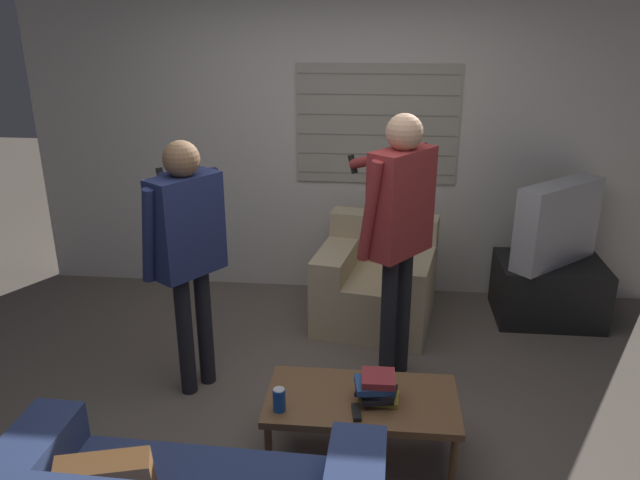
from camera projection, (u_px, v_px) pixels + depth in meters
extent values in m
plane|color=#665B51|center=(318.00, 431.00, 3.65)|extent=(16.00, 16.00, 0.00)
cube|color=silver|center=(342.00, 144.00, 5.09)|extent=(5.20, 0.06, 2.55)
cube|color=#A8A393|center=(377.00, 125.00, 4.97)|extent=(1.29, 0.02, 0.95)
cube|color=gray|center=(375.00, 173.00, 5.10)|extent=(1.27, 0.00, 0.01)
cube|color=gray|center=(376.00, 154.00, 5.04)|extent=(1.27, 0.00, 0.01)
cube|color=gray|center=(377.00, 135.00, 4.99)|extent=(1.27, 0.00, 0.01)
cube|color=gray|center=(377.00, 115.00, 4.93)|extent=(1.27, 0.00, 0.01)
cube|color=gray|center=(378.00, 95.00, 4.88)|extent=(1.27, 0.00, 0.01)
cube|color=gray|center=(379.00, 74.00, 4.82)|extent=(1.27, 0.00, 0.01)
cube|color=#C6B289|center=(375.00, 298.00, 4.83)|extent=(0.97, 0.93, 0.42)
cube|color=#C6B289|center=(384.00, 237.00, 4.95)|extent=(0.87, 0.35, 0.38)
cube|color=#C6B289|center=(416.00, 266.00, 4.64)|extent=(0.38, 0.82, 0.19)
cube|color=#C6B289|center=(337.00, 258.00, 4.80)|extent=(0.38, 0.82, 0.19)
cube|color=brown|center=(362.00, 401.00, 3.32)|extent=(1.02, 0.53, 0.04)
cylinder|color=brown|center=(282.00, 401.00, 3.64)|extent=(0.04, 0.04, 0.34)
cylinder|color=brown|center=(445.00, 410.00, 3.55)|extent=(0.04, 0.04, 0.34)
cylinder|color=brown|center=(269.00, 453.00, 3.22)|extent=(0.04, 0.04, 0.34)
cylinder|color=brown|center=(453.00, 465.00, 3.13)|extent=(0.04, 0.04, 0.34)
cube|color=black|center=(548.00, 290.00, 4.90)|extent=(0.80, 0.58, 0.47)
cube|color=#B2B2B7|center=(558.00, 223.00, 4.70)|extent=(0.74, 0.69, 0.64)
cube|color=#3D4738|center=(546.00, 220.00, 4.78)|extent=(0.52, 0.48, 0.52)
cylinder|color=black|center=(185.00, 336.00, 3.89)|extent=(0.10, 0.10, 0.81)
cylinder|color=black|center=(205.00, 326.00, 4.00)|extent=(0.10, 0.10, 0.81)
cube|color=navy|center=(187.00, 225.00, 3.69)|extent=(0.41, 0.47, 0.61)
sphere|color=#846042|center=(181.00, 159.00, 3.55)|extent=(0.22, 0.22, 0.22)
cylinder|color=navy|center=(148.00, 236.00, 3.55)|extent=(0.17, 0.15, 0.58)
cylinder|color=navy|center=(186.00, 175.00, 3.96)|extent=(0.51, 0.39, 0.20)
cube|color=black|center=(161.00, 177.00, 4.15)|extent=(0.07, 0.06, 0.13)
cylinder|color=black|center=(388.00, 320.00, 4.01)|extent=(0.10, 0.10, 0.88)
cylinder|color=black|center=(403.00, 311.00, 4.12)|extent=(0.10, 0.10, 0.88)
cube|color=maroon|center=(401.00, 203.00, 3.79)|extent=(0.43, 0.47, 0.66)
sphere|color=tan|center=(404.00, 132.00, 3.64)|extent=(0.22, 0.22, 0.22)
cylinder|color=maroon|center=(370.00, 212.00, 3.66)|extent=(0.17, 0.15, 0.63)
cylinder|color=maroon|center=(388.00, 156.00, 4.07)|extent=(0.53, 0.43, 0.27)
cube|color=black|center=(353.00, 164.00, 4.30)|extent=(0.08, 0.07, 0.13)
cube|color=gold|center=(379.00, 398.00, 3.29)|extent=(0.21, 0.15, 0.03)
cube|color=black|center=(376.00, 396.00, 3.26)|extent=(0.18, 0.17, 0.03)
cube|color=black|center=(376.00, 390.00, 3.25)|extent=(0.23, 0.17, 0.03)
cube|color=#284C89|center=(374.00, 385.00, 3.25)|extent=(0.22, 0.20, 0.03)
cube|color=maroon|center=(378.00, 378.00, 3.24)|extent=(0.18, 0.17, 0.04)
cylinder|color=#194C9E|center=(279.00, 400.00, 3.19)|extent=(0.07, 0.07, 0.12)
cylinder|color=silver|center=(279.00, 389.00, 3.16)|extent=(0.06, 0.06, 0.00)
cube|color=black|center=(356.00, 412.00, 3.17)|extent=(0.06, 0.13, 0.02)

